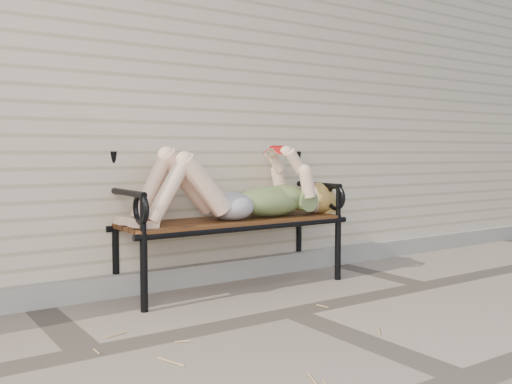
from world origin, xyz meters
TOP-DOWN VIEW (x-y plane):
  - ground at (0.00, 0.00)m, footprint 80.00×80.00m
  - house_wall at (0.00, 3.00)m, footprint 8.00×4.00m
  - foundation_strip at (0.00, 0.97)m, footprint 8.00×0.10m
  - garden_bench at (0.06, 0.87)m, footprint 1.80×0.72m
  - reading_woman at (0.07, 0.72)m, footprint 1.70×0.39m

SIDE VIEW (x-z plane):
  - ground at x=0.00m, z-range 0.00..0.00m
  - foundation_strip at x=0.00m, z-range 0.00..0.15m
  - garden_bench at x=0.06m, z-range 0.07..1.24m
  - reading_woman at x=0.07m, z-range 0.43..0.96m
  - house_wall at x=0.00m, z-range 0.00..3.00m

